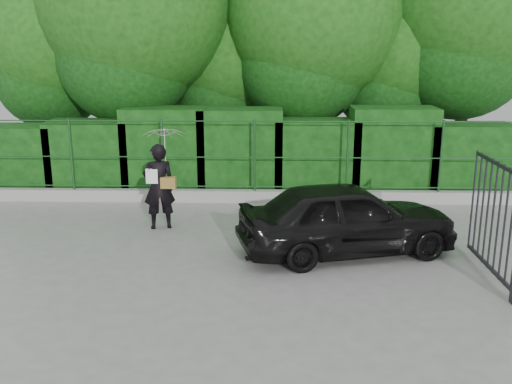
{
  "coord_description": "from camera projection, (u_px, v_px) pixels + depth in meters",
  "views": [
    {
      "loc": [
        0.8,
        -9.41,
        3.91
      ],
      "look_at": [
        0.52,
        1.3,
        1.1
      ],
      "focal_mm": 40.0,
      "sensor_mm": 36.0,
      "label": 1
    }
  ],
  "objects": [
    {
      "name": "gate",
      "position": [
        511.0,
        221.0,
        8.99
      ],
      "size": [
        0.22,
        2.33,
        2.36
      ],
      "color": "#27272D",
      "rests_on": "ground"
    },
    {
      "name": "fence",
      "position": [
        248.0,
        155.0,
        14.15
      ],
      "size": [
        14.13,
        0.06,
        1.8
      ],
      "color": "#183F1C",
      "rests_on": "kerb"
    },
    {
      "name": "woman",
      "position": [
        162.0,
        165.0,
        12.1
      ],
      "size": [
        0.98,
        0.9,
        2.2
      ],
      "color": "black",
      "rests_on": "ground"
    },
    {
      "name": "car",
      "position": [
        347.0,
        218.0,
        10.78
      ],
      "size": [
        4.4,
        2.65,
        1.4
      ],
      "primitive_type": "imported",
      "rotation": [
        0.0,
        0.0,
        1.83
      ],
      "color": "black",
      "rests_on": "ground"
    },
    {
      "name": "trees",
      "position": [
        284.0,
        17.0,
        16.39
      ],
      "size": [
        17.1,
        6.15,
        8.08
      ],
      "color": "black",
      "rests_on": "ground"
    },
    {
      "name": "hedge",
      "position": [
        245.0,
        154.0,
        15.16
      ],
      "size": [
        14.2,
        1.2,
        2.29
      ],
      "color": "black",
      "rests_on": "ground"
    },
    {
      "name": "kerb",
      "position": [
        239.0,
        196.0,
        14.42
      ],
      "size": [
        14.0,
        0.25,
        0.3
      ],
      "primitive_type": "cube",
      "color": "#9E9E99",
      "rests_on": "ground"
    },
    {
      "name": "ground",
      "position": [
        225.0,
        270.0,
        10.11
      ],
      "size": [
        80.0,
        80.0,
        0.0
      ],
      "primitive_type": "plane",
      "color": "gray"
    }
  ]
}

